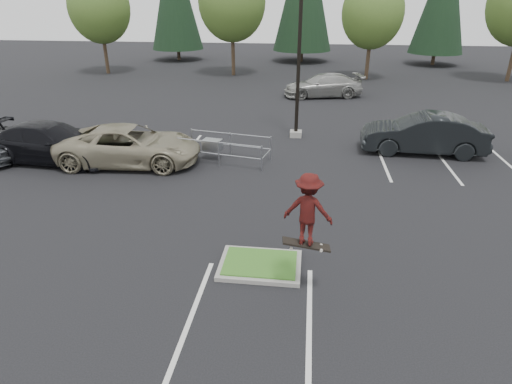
# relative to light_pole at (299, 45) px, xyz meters

# --- Properties ---
(ground) EXTENTS (120.00, 120.00, 0.00)m
(ground) POSITION_rel_light_pole_xyz_m (-0.50, -12.00, -4.56)
(ground) COLOR black
(ground) RESTS_ON ground
(grass_median) EXTENTS (2.20, 1.60, 0.16)m
(grass_median) POSITION_rel_light_pole_xyz_m (-0.50, -12.00, -4.48)
(grass_median) COLOR gray
(grass_median) RESTS_ON ground
(stall_lines) EXTENTS (22.62, 17.60, 0.01)m
(stall_lines) POSITION_rel_light_pole_xyz_m (-1.85, -5.98, -4.56)
(stall_lines) COLOR silver
(stall_lines) RESTS_ON ground
(light_pole) EXTENTS (0.70, 0.60, 10.12)m
(light_pole) POSITION_rel_light_pole_xyz_m (0.00, 0.00, 0.00)
(light_pole) COLOR gray
(light_pole) RESTS_ON ground
(decid_a) EXTENTS (5.44, 5.44, 8.91)m
(decid_a) POSITION_rel_light_pole_xyz_m (-18.51, 18.03, 1.02)
(decid_a) COLOR #38281C
(decid_a) RESTS_ON ground
(decid_b) EXTENTS (5.89, 5.89, 9.64)m
(decid_b) POSITION_rel_light_pole_xyz_m (-6.51, 18.53, 1.48)
(decid_b) COLOR #38281C
(decid_b) RESTS_ON ground
(decid_c) EXTENTS (5.12, 5.12, 8.38)m
(decid_c) POSITION_rel_light_pole_xyz_m (5.49, 17.83, 0.69)
(decid_c) COLOR #38281C
(decid_c) RESTS_ON ground
(cart_corral) EXTENTS (4.11, 2.14, 1.11)m
(cart_corral) POSITION_rel_light_pole_xyz_m (-3.43, -3.91, -3.86)
(cart_corral) COLOR #989AA0
(cart_corral) RESTS_ON ground
(skateboarder) EXTENTS (1.22, 0.83, 1.92)m
(skateboarder) POSITION_rel_light_pole_xyz_m (0.70, -13.00, -2.24)
(skateboarder) COLOR black
(skateboarder) RESTS_ON ground
(car_l_tan) EXTENTS (6.22, 3.21, 1.68)m
(car_l_tan) POSITION_rel_light_pole_xyz_m (-7.00, -4.87, -3.72)
(car_l_tan) COLOR gray
(car_l_tan) RESTS_ON ground
(car_l_black) EXTENTS (6.05, 2.84, 1.71)m
(car_l_black) POSITION_rel_light_pole_xyz_m (-10.50, -5.00, -3.70)
(car_l_black) COLOR black
(car_l_black) RESTS_ON ground
(car_r_charc) EXTENTS (5.63, 2.20, 1.83)m
(car_r_charc) POSITION_rel_light_pole_xyz_m (5.91, -1.79, -3.65)
(car_r_charc) COLOR black
(car_r_charc) RESTS_ON ground
(car_far_silver) EXTENTS (5.97, 3.44, 1.63)m
(car_far_silver) POSITION_rel_light_pole_xyz_m (1.62, 10.00, -3.75)
(car_far_silver) COLOR #9B9A96
(car_far_silver) RESTS_ON ground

